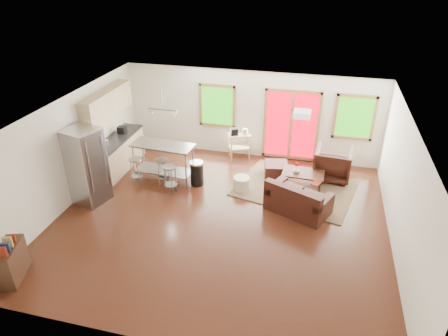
% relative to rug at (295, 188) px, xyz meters
% --- Properties ---
extents(floor, '(7.50, 7.00, 0.02)m').
position_rel_rug_xyz_m(floor, '(-1.56, -1.81, -0.02)').
color(floor, black).
rests_on(floor, ground).
extents(ceiling, '(7.50, 7.00, 0.02)m').
position_rel_rug_xyz_m(ceiling, '(-1.56, -1.81, 2.60)').
color(ceiling, white).
rests_on(ceiling, ground).
extents(back_wall, '(7.50, 0.02, 2.60)m').
position_rel_rug_xyz_m(back_wall, '(-1.56, 1.70, 1.29)').
color(back_wall, silver).
rests_on(back_wall, ground).
extents(left_wall, '(0.02, 7.00, 2.60)m').
position_rel_rug_xyz_m(left_wall, '(-5.32, -1.81, 1.29)').
color(left_wall, silver).
rests_on(left_wall, ground).
extents(right_wall, '(0.02, 7.00, 2.60)m').
position_rel_rug_xyz_m(right_wall, '(2.20, -1.81, 1.29)').
color(right_wall, silver).
rests_on(right_wall, ground).
extents(front_wall, '(7.50, 0.02, 2.60)m').
position_rel_rug_xyz_m(front_wall, '(-1.56, -5.32, 1.29)').
color(front_wall, silver).
rests_on(front_wall, ground).
extents(window_left, '(1.10, 0.05, 1.30)m').
position_rel_rug_xyz_m(window_left, '(-2.56, 1.65, 1.49)').
color(window_left, '#1B5F0C').
rests_on(window_left, back_wall).
extents(french_doors, '(1.60, 0.05, 2.10)m').
position_rel_rug_xyz_m(french_doors, '(-0.36, 1.65, 1.09)').
color(french_doors, '#C30012').
rests_on(french_doors, back_wall).
extents(window_right, '(1.10, 0.05, 1.30)m').
position_rel_rug_xyz_m(window_right, '(1.34, 1.65, 1.49)').
color(window_right, '#1B5F0C').
rests_on(window_right, back_wall).
extents(rug, '(3.33, 2.83, 0.03)m').
position_rel_rug_xyz_m(rug, '(0.00, 0.00, 0.00)').
color(rug, '#4F6542').
rests_on(rug, floor).
extents(loveseat, '(1.66, 1.34, 0.77)m').
position_rel_rug_xyz_m(loveseat, '(0.13, -1.07, 0.29)').
color(loveseat, black).
rests_on(loveseat, floor).
extents(coffee_table, '(1.10, 0.69, 0.43)m').
position_rel_rug_xyz_m(coffee_table, '(0.17, 0.16, 0.35)').
color(coffee_table, '#321E12').
rests_on(coffee_table, floor).
extents(armchair, '(1.03, 0.97, 0.98)m').
position_rel_rug_xyz_m(armchair, '(0.91, 0.82, 0.48)').
color(armchair, black).
rests_on(armchair, floor).
extents(ottoman, '(0.72, 0.72, 0.41)m').
position_rel_rug_xyz_m(ottoman, '(-0.58, 0.51, 0.19)').
color(ottoman, black).
rests_on(ottoman, floor).
extents(pouf, '(0.45, 0.45, 0.37)m').
position_rel_rug_xyz_m(pouf, '(-1.36, -0.41, 0.17)').
color(pouf, beige).
rests_on(pouf, floor).
extents(vase, '(0.23, 0.23, 0.31)m').
position_rel_rug_xyz_m(vase, '(-0.01, 0.12, 0.50)').
color(vase, silver).
rests_on(vase, coffee_table).
extents(book, '(0.20, 0.10, 0.28)m').
position_rel_rug_xyz_m(book, '(0.42, -0.27, 0.52)').
color(book, maroon).
rests_on(book, coffee_table).
extents(cabinets, '(0.64, 2.24, 2.30)m').
position_rel_rug_xyz_m(cabinets, '(-5.04, -0.10, 0.91)').
color(cabinets, tan).
rests_on(cabinets, floor).
extents(refrigerator, '(0.94, 0.93, 1.92)m').
position_rel_rug_xyz_m(refrigerator, '(-4.90, -1.79, 0.95)').
color(refrigerator, '#B7BABC').
rests_on(refrigerator, floor).
extents(island, '(1.70, 0.77, 1.05)m').
position_rel_rug_xyz_m(island, '(-3.51, -0.37, 0.71)').
color(island, '#B7BABC').
rests_on(island, floor).
extents(cup, '(0.14, 0.12, 0.12)m').
position_rel_rug_xyz_m(cup, '(-3.27, -0.52, 0.99)').
color(cup, white).
rests_on(cup, island).
extents(bar_stool_a, '(0.37, 0.37, 0.73)m').
position_rel_rug_xyz_m(bar_stool_a, '(-4.16, -0.73, 0.53)').
color(bar_stool_a, '#B7BABC').
rests_on(bar_stool_a, floor).
extents(bar_stool_b, '(0.40, 0.40, 0.73)m').
position_rel_rug_xyz_m(bar_stool_b, '(-3.44, -0.62, 0.53)').
color(bar_stool_b, '#B7BABC').
rests_on(bar_stool_b, floor).
extents(bar_stool_c, '(0.42, 0.42, 0.77)m').
position_rel_rug_xyz_m(bar_stool_c, '(-3.10, -0.97, 0.56)').
color(bar_stool_c, '#B7BABC').
rests_on(bar_stool_c, floor).
extents(trash_can, '(0.39, 0.39, 0.66)m').
position_rel_rug_xyz_m(trash_can, '(-2.58, -0.40, 0.32)').
color(trash_can, black).
rests_on(trash_can, floor).
extents(kitchen_cart, '(0.75, 0.64, 0.98)m').
position_rel_rug_xyz_m(kitchen_cart, '(-1.82, 1.37, 0.66)').
color(kitchen_cart, tan).
rests_on(kitchen_cart, floor).
extents(bookshelf, '(0.55, 0.86, 0.94)m').
position_rel_rug_xyz_m(bookshelf, '(-4.90, -4.58, 0.36)').
color(bookshelf, '#321E12').
rests_on(bookshelf, floor).
extents(ceiling_flush, '(0.35, 0.35, 0.12)m').
position_rel_rug_xyz_m(ceiling_flush, '(0.04, -1.21, 2.52)').
color(ceiling_flush, white).
rests_on(ceiling_flush, ceiling).
extents(pendant_light, '(0.80, 0.18, 0.79)m').
position_rel_rug_xyz_m(pendant_light, '(-3.46, -0.31, 1.88)').
color(pendant_light, gray).
rests_on(pendant_light, ceiling).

